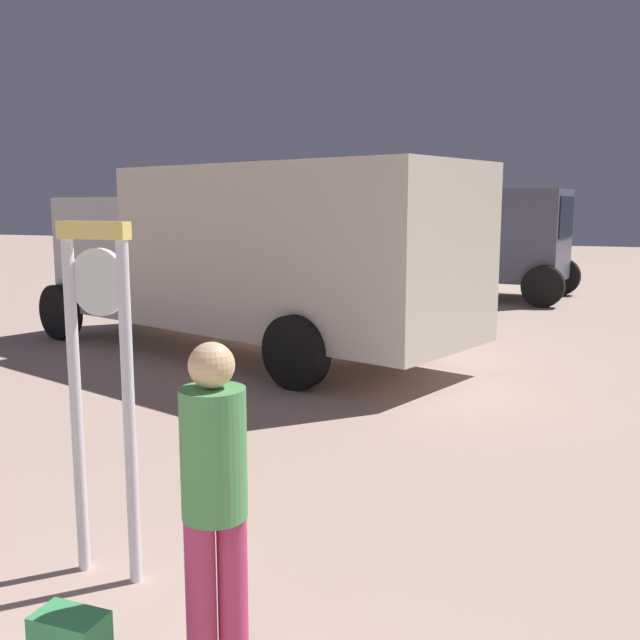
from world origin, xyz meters
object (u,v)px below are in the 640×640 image
object	(u,v)px
box_truck_near	(254,252)
box_truck_far	(417,230)
standing_clock	(101,364)
person_near_clock	(215,492)

from	to	relation	value
box_truck_near	box_truck_far	distance (m)	8.21
standing_clock	person_near_clock	size ratio (longest dim) A/B	1.32
standing_clock	person_near_clock	world-z (taller)	standing_clock
standing_clock	box_truck_far	size ratio (longest dim) A/B	0.29
box_truck_near	person_near_clock	bearing A→B (deg)	-65.36
standing_clock	person_near_clock	distance (m)	1.25
standing_clock	box_truck_far	distance (m)	14.40
standing_clock	box_truck_near	bearing A→B (deg)	108.24
person_near_clock	box_truck_near	xyz separation A→B (m)	(-3.06, 6.68, 0.62)
person_near_clock	box_truck_far	distance (m)	15.12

